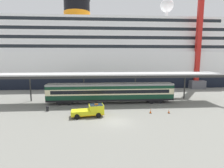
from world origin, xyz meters
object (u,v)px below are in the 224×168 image
object	(u,v)px
train_carriage	(111,92)
service_truck	(91,110)
cruise_ship	(70,55)
quay_bollard	(47,108)
dockside_crane	(202,28)
traffic_cone_near	(151,111)
traffic_cone_mid	(169,111)

from	to	relation	value
train_carriage	service_truck	world-z (taller)	train_carriage
cruise_ship	service_truck	xyz separation A→B (m)	(9.17, -38.88, -9.33)
train_carriage	quay_bollard	world-z (taller)	train_carriage
service_truck	quay_bollard	bearing A→B (deg)	156.46
service_truck	dockside_crane	xyz separation A→B (m)	(32.18, 25.14, 16.98)
cruise_ship	quay_bollard	xyz separation A→B (m)	(1.42, -35.50, -9.81)
traffic_cone_near	dockside_crane	size ratio (longest dim) A/B	0.01
train_carriage	traffic_cone_mid	size ratio (longest dim) A/B	37.33
dockside_crane	quay_bollard	distance (m)	48.71
cruise_ship	dockside_crane	size ratio (longest dim) A/B	2.18
cruise_ship	service_truck	bearing A→B (deg)	-76.73
service_truck	quay_bollard	distance (m)	8.47
cruise_ship	traffic_cone_near	distance (m)	43.76
dockside_crane	quay_bollard	size ratio (longest dim) A/B	60.46
traffic_cone_mid	dockside_crane	distance (m)	35.61
cruise_ship	train_carriage	size ratio (longest dim) A/B	4.90
dockside_crane	quay_bollard	world-z (taller)	dockside_crane
cruise_ship	traffic_cone_near	world-z (taller)	cruise_ship
service_truck	traffic_cone_mid	distance (m)	13.27
quay_bollard	traffic_cone_mid	bearing A→B (deg)	-7.33
quay_bollard	service_truck	bearing A→B (deg)	-23.54
traffic_cone_mid	dockside_crane	xyz separation A→B (m)	(18.95, 24.46, 17.63)
train_carriage	traffic_cone_near	distance (m)	9.97
traffic_cone_mid	dockside_crane	bearing A→B (deg)	52.24
dockside_crane	traffic_cone_near	bearing A→B (deg)	-132.30
traffic_cone_near	dockside_crane	distance (m)	37.24
traffic_cone_near	traffic_cone_mid	size ratio (longest dim) A/B	1.10
cruise_ship	traffic_cone_near	bearing A→B (deg)	-63.13
service_truck	dockside_crane	distance (m)	44.23
cruise_ship	traffic_cone_mid	world-z (taller)	cruise_ship
traffic_cone_near	dockside_crane	world-z (taller)	dockside_crane
service_truck	cruise_ship	bearing A→B (deg)	103.27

